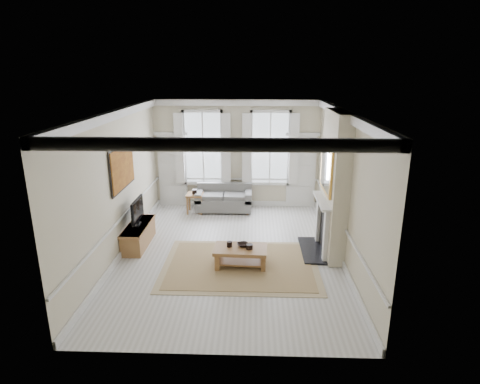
{
  "coord_description": "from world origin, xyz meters",
  "views": [
    {
      "loc": [
        0.55,
        -8.82,
        4.27
      ],
      "look_at": [
        0.2,
        1.01,
        1.25
      ],
      "focal_mm": 30.0,
      "sensor_mm": 36.0,
      "label": 1
    }
  ],
  "objects_px": {
    "side_table": "(195,197)",
    "tv_stand": "(139,235)",
    "sofa": "(224,200)",
    "coffee_table": "(240,251)"
  },
  "relations": [
    {
      "from": "side_table",
      "to": "coffee_table",
      "type": "relative_size",
      "value": 0.5
    },
    {
      "from": "sofa",
      "to": "coffee_table",
      "type": "relative_size",
      "value": 1.43
    },
    {
      "from": "coffee_table",
      "to": "sofa",
      "type": "bearing_deg",
      "value": 102.58
    },
    {
      "from": "sofa",
      "to": "side_table",
      "type": "height_order",
      "value": "sofa"
    },
    {
      "from": "side_table",
      "to": "tv_stand",
      "type": "distance_m",
      "value": 2.69
    },
    {
      "from": "tv_stand",
      "to": "coffee_table",
      "type": "bearing_deg",
      "value": -21.53
    },
    {
      "from": "coffee_table",
      "to": "tv_stand",
      "type": "xyz_separation_m",
      "value": [
        -2.61,
        1.03,
        -0.09
      ]
    },
    {
      "from": "coffee_table",
      "to": "tv_stand",
      "type": "relative_size",
      "value": 0.8
    },
    {
      "from": "sofa",
      "to": "side_table",
      "type": "bearing_deg",
      "value": -164.69
    },
    {
      "from": "side_table",
      "to": "coffee_table",
      "type": "distance_m",
      "value": 3.81
    }
  ]
}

